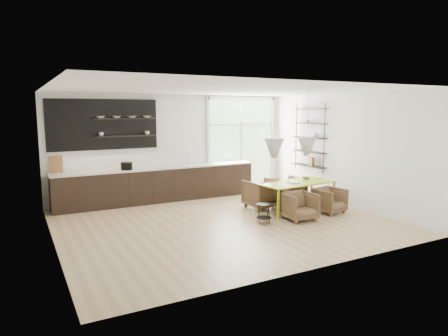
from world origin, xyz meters
TOP-DOWN VIEW (x-y plane):
  - room at (0.58, 1.10)m, footprint 7.02×6.01m
  - kitchen_run at (-0.69, 2.69)m, footprint 5.54×0.69m
  - right_shelving at (3.36, 1.17)m, footprint 0.26×1.22m
  - dining_table at (2.10, 0.14)m, footprint 1.99×1.03m
  - armchair_back_left at (1.46, 0.72)m, footprint 0.82×0.84m
  - armchair_back_right at (2.51, 0.96)m, footprint 0.82×0.83m
  - armchair_front_left at (1.58, -0.62)m, footprint 0.70×0.72m
  - armchair_front_right at (2.63, -0.47)m, footprint 0.75×0.77m
  - wire_stool at (0.74, -0.46)m, footprint 0.34×0.34m
  - table_book at (1.85, 0.10)m, footprint 0.28×0.35m
  - table_bowl at (2.57, 0.36)m, footprint 0.19×0.19m

SIDE VIEW (x-z plane):
  - wire_stool at x=0.74m, z-range 0.06..0.49m
  - armchair_front_right at x=2.63m, z-range 0.00..0.60m
  - armchair_front_left at x=1.58m, z-range 0.00..0.63m
  - armchair_back_right at x=2.51m, z-range 0.00..0.67m
  - armchair_back_left at x=1.46m, z-range 0.00..0.73m
  - kitchen_run at x=-0.69m, z-range -0.78..1.97m
  - dining_table at x=2.10m, z-range 0.30..1.01m
  - table_book at x=1.85m, z-range 0.70..0.73m
  - table_bowl at x=2.57m, z-range 0.70..0.76m
  - room at x=0.58m, z-range 0.00..2.92m
  - right_shelving at x=3.36m, z-range 0.70..2.60m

